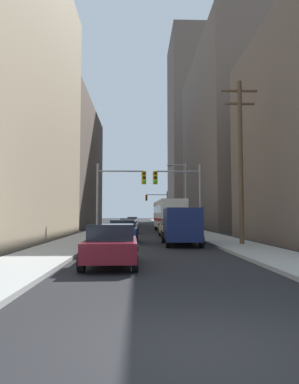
{
  "coord_description": "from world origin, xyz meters",
  "views": [
    {
      "loc": [
        -0.84,
        -4.77,
        1.85
      ],
      "look_at": [
        0.0,
        21.82,
        3.63
      ],
      "focal_mm": 32.18,
      "sensor_mm": 36.0,
      "label": 1
    }
  ],
  "objects_px": {
    "city_bus": "(169,214)",
    "sedan_white": "(132,221)",
    "sedan_beige": "(171,228)",
    "sedan_silver": "(129,226)",
    "cargo_van_navy": "(181,224)",
    "traffic_signal_far_right": "(158,202)",
    "traffic_signal_near_right": "(180,188)",
    "sedan_blue": "(123,231)",
    "sedan_maroon": "(112,245)",
    "traffic_signal_near_left": "(119,188)"
  },
  "relations": [
    {
      "from": "traffic_signal_far_right",
      "to": "sedan_blue",
      "type": "bearing_deg",
      "value": -96.77
    },
    {
      "from": "cargo_van_navy",
      "to": "sedan_blue",
      "type": "distance_m",
      "value": 4.24
    },
    {
      "from": "sedan_beige",
      "to": "sedan_silver",
      "type": "xyz_separation_m",
      "value": [
        -3.72,
        6.21,
        0.0
      ]
    },
    {
      "from": "city_bus",
      "to": "traffic_signal_near_right",
      "type": "relative_size",
      "value": 1.93
    },
    {
      "from": "sedan_silver",
      "to": "traffic_signal_near_right",
      "type": "xyz_separation_m",
      "value": [
        4.32,
        -7.16,
        3.28
      ]
    },
    {
      "from": "sedan_maroon",
      "to": "traffic_signal_near_right",
      "type": "distance_m",
      "value": 16.04
    },
    {
      "from": "sedan_beige",
      "to": "cargo_van_navy",
      "type": "bearing_deg",
      "value": -90.87
    },
    {
      "from": "city_bus",
      "to": "sedan_white",
      "type": "height_order",
      "value": "city_bus"
    },
    {
      "from": "traffic_signal_far_right",
      "to": "sedan_white",
      "type": "bearing_deg",
      "value": -152.16
    },
    {
      "from": "sedan_white",
      "to": "cargo_van_navy",
      "type": "bearing_deg",
      "value": -84.24
    },
    {
      "from": "sedan_maroon",
      "to": "traffic_signal_near_right",
      "type": "xyz_separation_m",
      "value": [
        4.31,
        15.1,
        3.28
      ]
    },
    {
      "from": "sedan_blue",
      "to": "traffic_signal_near_right",
      "type": "bearing_deg",
      "value": 45.36
    },
    {
      "from": "sedan_white",
      "to": "traffic_signal_far_right",
      "type": "relative_size",
      "value": 0.71
    },
    {
      "from": "cargo_van_navy",
      "to": "sedan_white",
      "type": "xyz_separation_m",
      "value": [
        -3.68,
        36.44,
        -0.52
      ]
    },
    {
      "from": "sedan_blue",
      "to": "sedan_beige",
      "type": "height_order",
      "value": "same"
    },
    {
      "from": "cargo_van_navy",
      "to": "sedan_beige",
      "type": "distance_m",
      "value": 7.48
    },
    {
      "from": "sedan_beige",
      "to": "sedan_white",
      "type": "distance_m",
      "value": 29.23
    },
    {
      "from": "traffic_signal_near_left",
      "to": "traffic_signal_far_right",
      "type": "xyz_separation_m",
      "value": [
        4.93,
        32.25,
        -0.0
      ]
    },
    {
      "from": "sedan_blue",
      "to": "sedan_beige",
      "type": "distance_m",
      "value": 6.54
    },
    {
      "from": "cargo_van_navy",
      "to": "traffic_signal_near_right",
      "type": "height_order",
      "value": "traffic_signal_near_right"
    },
    {
      "from": "cargo_van_navy",
      "to": "traffic_signal_far_right",
      "type": "xyz_separation_m",
      "value": [
        0.72,
        38.77,
        2.76
      ]
    },
    {
      "from": "sedan_blue",
      "to": "traffic_signal_near_left",
      "type": "distance_m",
      "value": 5.52
    },
    {
      "from": "sedan_maroon",
      "to": "sedan_silver",
      "type": "xyz_separation_m",
      "value": [
        -0.01,
        22.26,
        0.0
      ]
    },
    {
      "from": "city_bus",
      "to": "sedan_maroon",
      "type": "xyz_separation_m",
      "value": [
        -4.28,
        -25.27,
        -1.16
      ]
    },
    {
      "from": "sedan_white",
      "to": "traffic_signal_far_right",
      "type": "distance_m",
      "value": 5.95
    },
    {
      "from": "sedan_silver",
      "to": "traffic_signal_near_right",
      "type": "height_order",
      "value": "traffic_signal_near_right"
    },
    {
      "from": "sedan_blue",
      "to": "traffic_signal_near_left",
      "type": "height_order",
      "value": "traffic_signal_near_left"
    },
    {
      "from": "city_bus",
      "to": "cargo_van_navy",
      "type": "relative_size",
      "value": 2.19
    },
    {
      "from": "cargo_van_navy",
      "to": "sedan_maroon",
      "type": "bearing_deg",
      "value": -112.73
    },
    {
      "from": "cargo_van_navy",
      "to": "sedan_white",
      "type": "relative_size",
      "value": 1.24
    },
    {
      "from": "sedan_silver",
      "to": "traffic_signal_near_left",
      "type": "height_order",
      "value": "traffic_signal_near_left"
    },
    {
      "from": "traffic_signal_near_right",
      "to": "traffic_signal_near_left",
      "type": "bearing_deg",
      "value": 180.0
    },
    {
      "from": "sedan_maroon",
      "to": "traffic_signal_near_left",
      "type": "height_order",
      "value": "traffic_signal_near_left"
    },
    {
      "from": "cargo_van_navy",
      "to": "sedan_white",
      "type": "height_order",
      "value": "cargo_van_navy"
    },
    {
      "from": "city_bus",
      "to": "sedan_blue",
      "type": "distance_m",
      "value": 15.24
    },
    {
      "from": "city_bus",
      "to": "sedan_white",
      "type": "xyz_separation_m",
      "value": [
        -4.36,
        19.76,
        -1.16
      ]
    },
    {
      "from": "sedan_blue",
      "to": "traffic_signal_far_right",
      "type": "relative_size",
      "value": 0.71
    },
    {
      "from": "city_bus",
      "to": "traffic_signal_far_right",
      "type": "relative_size",
      "value": 1.93
    },
    {
      "from": "city_bus",
      "to": "sedan_maroon",
      "type": "relative_size",
      "value": 2.73
    },
    {
      "from": "traffic_signal_near_left",
      "to": "traffic_signal_near_right",
      "type": "xyz_separation_m",
      "value": [
        4.92,
        -0.0,
        -0.0
      ]
    },
    {
      "from": "city_bus",
      "to": "sedan_blue",
      "type": "height_order",
      "value": "city_bus"
    },
    {
      "from": "sedan_silver",
      "to": "sedan_white",
      "type": "distance_m",
      "value": 22.77
    },
    {
      "from": "sedan_maroon",
      "to": "sedan_beige",
      "type": "relative_size",
      "value": 1.0
    },
    {
      "from": "city_bus",
      "to": "sedan_maroon",
      "type": "distance_m",
      "value": 25.66
    },
    {
      "from": "cargo_van_navy",
      "to": "traffic_signal_near_left",
      "type": "bearing_deg",
      "value": 122.91
    },
    {
      "from": "sedan_silver",
      "to": "traffic_signal_far_right",
      "type": "height_order",
      "value": "traffic_signal_far_right"
    },
    {
      "from": "cargo_van_navy",
      "to": "traffic_signal_far_right",
      "type": "height_order",
      "value": "traffic_signal_far_right"
    },
    {
      "from": "sedan_blue",
      "to": "sedan_white",
      "type": "xyz_separation_m",
      "value": [
        -0.04,
        34.33,
        0.0
      ]
    },
    {
      "from": "city_bus",
      "to": "sedan_beige",
      "type": "height_order",
      "value": "city_bus"
    },
    {
      "from": "sedan_beige",
      "to": "traffic_signal_near_left",
      "type": "height_order",
      "value": "traffic_signal_near_left"
    }
  ]
}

